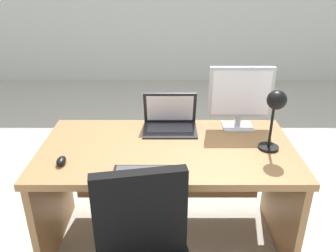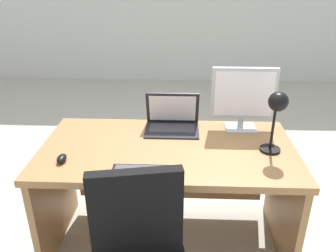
# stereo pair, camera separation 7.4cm
# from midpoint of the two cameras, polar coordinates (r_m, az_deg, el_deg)

# --- Properties ---
(ground) EXTENTS (12.00, 12.00, 0.00)m
(ground) POSITION_cam_midpoint_polar(r_m,az_deg,el_deg) (3.73, -0.51, -2.27)
(ground) COLOR #B7B2A3
(desk) EXTENTS (1.53, 0.79, 0.72)m
(desk) POSITION_cam_midpoint_polar(r_m,az_deg,el_deg) (2.21, -0.97, -7.55)
(desk) COLOR #9E7042
(desk) RESTS_ON ground
(monitor) EXTENTS (0.41, 0.16, 0.42)m
(monitor) POSITION_cam_midpoint_polar(r_m,az_deg,el_deg) (2.26, 11.18, 5.08)
(monitor) COLOR #B7BABF
(monitor) RESTS_ON desk
(laptop) EXTENTS (0.35, 0.26, 0.24)m
(laptop) POSITION_cam_midpoint_polar(r_m,az_deg,el_deg) (2.28, -0.46, 1.45)
(laptop) COLOR black
(laptop) RESTS_ON desk
(keyboard) EXTENTS (0.35, 0.13, 0.02)m
(keyboard) POSITION_cam_midpoint_polar(r_m,az_deg,el_deg) (1.81, -4.62, -7.73)
(keyboard) COLOR black
(keyboard) RESTS_ON desk
(mouse) EXTENTS (0.05, 0.09, 0.04)m
(mouse) POSITION_cam_midpoint_polar(r_m,az_deg,el_deg) (1.99, -18.21, -5.50)
(mouse) COLOR black
(mouse) RESTS_ON desk
(desk_lamp) EXTENTS (0.12, 0.14, 0.37)m
(desk_lamp) POSITION_cam_midpoint_polar(r_m,az_deg,el_deg) (1.99, 16.53, 2.88)
(desk_lamp) COLOR black
(desk_lamp) RESTS_ON desk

